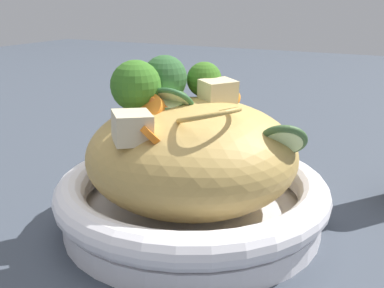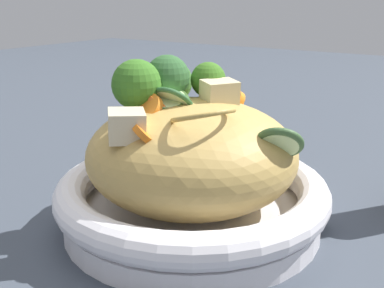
% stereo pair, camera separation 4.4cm
% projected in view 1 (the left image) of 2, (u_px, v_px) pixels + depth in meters
% --- Properties ---
extents(ground_plane, '(3.00, 3.00, 0.00)m').
position_uv_depth(ground_plane, '(192.00, 223.00, 0.46)').
color(ground_plane, '#39404B').
extents(serving_bowl, '(0.26, 0.26, 0.05)m').
position_uv_depth(serving_bowl, '(192.00, 199.00, 0.45)').
color(serving_bowl, white).
rests_on(serving_bowl, ground_plane).
extents(noodle_heap, '(0.20, 0.20, 0.11)m').
position_uv_depth(noodle_heap, '(192.00, 154.00, 0.44)').
color(noodle_heap, tan).
rests_on(noodle_heap, serving_bowl).
extents(broccoli_florets, '(0.10, 0.12, 0.07)m').
position_uv_depth(broccoli_florets, '(161.00, 83.00, 0.45)').
color(broccoli_florets, '#98B66E').
rests_on(broccoli_florets, serving_bowl).
extents(carrot_coins, '(0.10, 0.16, 0.03)m').
position_uv_depth(carrot_coins, '(176.00, 106.00, 0.43)').
color(carrot_coins, orange).
rests_on(carrot_coins, serving_bowl).
extents(zucchini_slices, '(0.16, 0.06, 0.06)m').
position_uv_depth(zucchini_slices, '(204.00, 113.00, 0.41)').
color(zucchini_slices, '#C1E09A').
rests_on(zucchini_slices, serving_bowl).
extents(chicken_chunks, '(0.08, 0.13, 0.04)m').
position_uv_depth(chicken_chunks, '(174.00, 111.00, 0.41)').
color(chicken_chunks, beige).
rests_on(chicken_chunks, serving_bowl).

